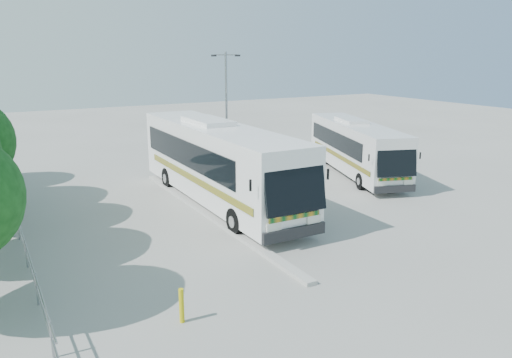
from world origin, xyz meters
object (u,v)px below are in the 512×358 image
coach_adjacent (356,146)px  lamppost (226,106)px  bollard (182,306)px  coach_main (218,161)px

coach_adjacent → lamppost: bearing=159.9°
bollard → lamppost: bearing=59.8°
coach_main → coach_adjacent: (9.79, 1.42, -0.40)m
coach_main → bollard: bearing=-120.1°
coach_main → coach_adjacent: size_ratio=1.23×
coach_adjacent → coach_main: bearing=-152.8°
coach_adjacent → lamppost: lamppost is taller
coach_main → bollard: coach_main is taller
coach_main → bollard: size_ratio=13.74×
coach_main → coach_adjacent: bearing=8.7°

